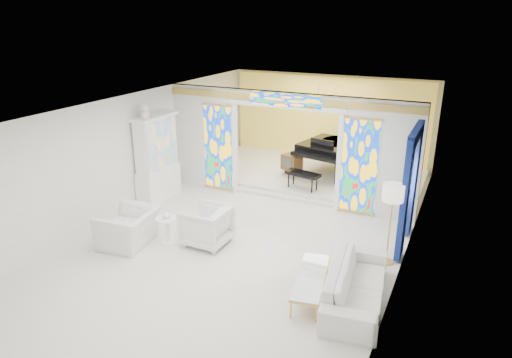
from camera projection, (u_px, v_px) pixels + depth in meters
The scene contains 24 objects.
floor at pixel (253, 228), 11.05m from camera, with size 12.00×12.00×0.00m, color silver.
ceiling at pixel (253, 105), 10.02m from camera, with size 7.00×12.00×0.02m, color white.
wall_back at pixel (329, 119), 15.63m from camera, with size 7.00×0.02×3.00m, color white.
wall_front at pixel (35, 316), 5.44m from camera, with size 7.00×0.02×3.00m, color white.
wall_left at pixel (133, 151), 11.95m from camera, with size 0.02×12.00×3.00m, color white.
wall_right at pixel (411, 194), 9.12m from camera, with size 0.02×12.00×3.00m, color white.
partition_wall at pixel (286, 143), 12.18m from camera, with size 7.00×0.22×3.00m.
stained_glass_left at pixel (218, 147), 13.03m from camera, with size 0.90×0.04×2.40m, color gold.
stained_glass_right at pixel (359, 167), 11.39m from camera, with size 0.90×0.04×2.40m, color gold.
stained_glass_transom at pixel (285, 100), 11.69m from camera, with size 2.00×0.04×0.34m, color gold.
alcove_platform at pixel (309, 174), 14.50m from camera, with size 6.80×3.80×0.18m, color silver.
gold_curtain_back at pixel (328, 120), 15.53m from camera, with size 6.70×0.10×2.90m, color #FEE258.
chandelier at pixel (318, 98), 13.49m from camera, with size 0.48×0.48×0.30m, color #CD9347.
blue_drapes at pixel (411, 179), 9.73m from camera, with size 0.14×1.85×2.65m.
china_cabinet at pixel (157, 159), 12.46m from camera, with size 0.56×1.46×2.72m.
armchair_left at pixel (129, 228), 10.17m from camera, with size 1.23×1.07×0.80m, color white.
armchair_right at pixel (207, 225), 10.18m from camera, with size 0.95×0.98×0.89m, color white.
sofa at pixel (356, 284), 8.13m from camera, with size 2.42×0.95×0.71m, color silver.
side_table at pixel (167, 227), 10.22m from camera, with size 0.57×0.57×0.62m.
vase at pixel (166, 214), 10.11m from camera, with size 0.17×0.17×0.17m, color white.
coffee_table at pixel (311, 277), 8.35m from camera, with size 0.83×1.77×0.38m.
floor_lamp at pixel (393, 197), 9.03m from camera, with size 0.49×0.49×1.74m.
grand_piano at pixel (337, 148), 14.04m from camera, with size 2.31×3.18×1.23m.
tv_console at pixel (292, 163), 13.92m from camera, with size 0.70×0.60×0.68m.
Camera 1 is at (4.35, -8.98, 4.90)m, focal length 32.00 mm.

